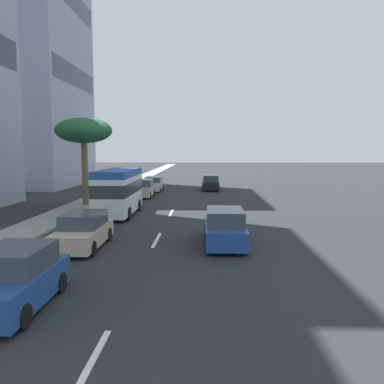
% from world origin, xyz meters
% --- Properties ---
extents(ground_plane, '(198.00, 198.00, 0.00)m').
position_xyz_m(ground_plane, '(31.50, 0.00, 0.00)').
color(ground_plane, '#26282B').
extents(sidewalk_right, '(162.00, 2.59, 0.15)m').
position_xyz_m(sidewalk_right, '(31.50, 7.33, 0.07)').
color(sidewalk_right, gray).
rests_on(sidewalk_right, ground_plane).
extents(lane_stripe_near, '(3.20, 0.16, 0.01)m').
position_xyz_m(lane_stripe_near, '(4.68, 0.00, 0.01)').
color(lane_stripe_near, silver).
rests_on(lane_stripe_near, ground_plane).
extents(lane_stripe_mid, '(3.20, 0.16, 0.01)m').
position_xyz_m(lane_stripe_mid, '(16.14, 0.00, 0.01)').
color(lane_stripe_mid, silver).
rests_on(lane_stripe_mid, ground_plane).
extents(lane_stripe_far, '(3.20, 0.16, 0.01)m').
position_xyz_m(lane_stripe_far, '(24.56, 0.00, 0.01)').
color(lane_stripe_far, silver).
rests_on(lane_stripe_far, ground_plane).
extents(car_lead, '(4.47, 1.87, 1.58)m').
position_xyz_m(car_lead, '(14.59, 3.19, 0.75)').
color(car_lead, beige).
rests_on(car_lead, ground_plane).
extents(minibus_second, '(6.65, 2.29, 3.12)m').
position_xyz_m(minibus_second, '(23.53, 3.51, 1.71)').
color(minibus_second, silver).
rests_on(minibus_second, ground_plane).
extents(car_third, '(4.78, 1.90, 1.71)m').
position_xyz_m(car_third, '(15.34, -3.34, 0.80)').
color(car_third, '#1E478C').
rests_on(car_third, ground_plane).
extents(car_fourth, '(4.34, 1.86, 1.67)m').
position_xyz_m(car_fourth, '(40.35, -3.02, 0.79)').
color(car_fourth, black).
rests_on(car_fourth, ground_plane).
extents(car_fifth, '(4.71, 1.82, 1.54)m').
position_xyz_m(car_fifth, '(39.24, 3.17, 0.73)').
color(car_fifth, silver).
rests_on(car_fifth, ground_plane).
extents(car_sixth, '(4.05, 1.94, 1.68)m').
position_xyz_m(car_sixth, '(33.61, 3.49, 0.79)').
color(car_sixth, beige).
rests_on(car_sixth, ground_plane).
extents(car_seventh, '(4.10, 1.95, 1.72)m').
position_xyz_m(car_seventh, '(7.67, 3.03, 0.81)').
color(car_seventh, '#1E478C').
rests_on(car_seventh, ground_plane).
extents(palm_tree, '(4.38, 4.38, 6.78)m').
position_xyz_m(palm_tree, '(27.61, 7.06, 5.85)').
color(palm_tree, brown).
rests_on(palm_tree, sidewalk_right).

